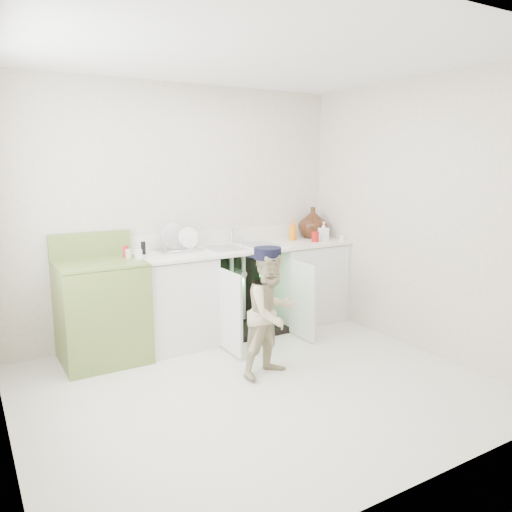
% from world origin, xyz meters
% --- Properties ---
extents(ground, '(3.50, 3.50, 0.00)m').
position_xyz_m(ground, '(0.00, 0.00, 0.00)').
color(ground, beige).
rests_on(ground, ground).
extents(room_shell, '(6.00, 5.50, 1.26)m').
position_xyz_m(room_shell, '(0.00, 0.00, 1.25)').
color(room_shell, beige).
rests_on(room_shell, ground).
extents(counter_run, '(2.44, 1.02, 1.25)m').
position_xyz_m(counter_run, '(0.59, 1.21, 0.48)').
color(counter_run, white).
rests_on(counter_run, ground).
extents(avocado_stove, '(0.72, 0.65, 1.12)m').
position_xyz_m(avocado_stove, '(-0.89, 1.18, 0.46)').
color(avocado_stove, olive).
rests_on(avocado_stove, ground).
extents(repair_worker, '(0.68, 0.97, 1.08)m').
position_xyz_m(repair_worker, '(0.23, 0.15, 0.54)').
color(repair_worker, tan).
rests_on(repair_worker, ground).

